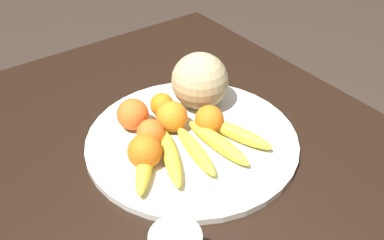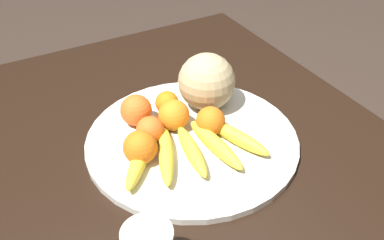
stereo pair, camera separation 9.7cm
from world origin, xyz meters
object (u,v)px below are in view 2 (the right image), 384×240
Objects in this scene: kitchen_table at (197,196)px; orange_back_right at (175,115)px; melon at (207,82)px; fruit_bowl at (192,140)px; banana_bunch at (190,148)px; orange_back_left at (150,130)px; orange_top_small at (140,147)px; orange_front_left at (136,110)px; orange_front_right at (211,121)px; orange_mid_center at (167,103)px.

orange_back_right reaches higher than kitchen_table.
melon reaches higher than kitchen_table.
banana_bunch is at bearing 147.30° from fruit_bowl.
fruit_bowl is 7.70× the size of orange_back_left.
melon is at bearing -63.94° from orange_top_small.
orange_back_left is at bearing -136.85° from banana_bunch.
orange_back_left is (-0.08, -0.00, -0.01)m from orange_front_left.
orange_front_left is 1.10× the size of orange_front_right.
orange_back_right is (-0.06, -0.07, -0.00)m from orange_front_left.
orange_mid_center reaches higher than kitchen_table.
melon is 0.42× the size of banana_bunch.
banana_bunch is at bearing -161.14° from orange_front_left.
melon is at bearing -68.51° from orange_back_right.
fruit_bowl is 0.14m from orange_top_small.
orange_front_left is 0.17m from orange_front_right.
orange_top_small reaches higher than orange_front_right.
orange_front_left reaches higher than kitchen_table.
orange_front_left reaches higher than orange_front_right.
orange_mid_center is 0.18m from orange_top_small.
melon is (0.09, -0.09, 0.08)m from fruit_bowl.
orange_front_right is (0.04, -0.08, 0.02)m from banana_bunch.
melon is 0.25m from orange_top_small.
banana_bunch is 4.93× the size of orange_front_right.
orange_back_right is (0.02, -0.07, 0.00)m from orange_back_left.
orange_back_right is at bearing 14.15° from fruit_bowl.
orange_back_left is (-0.06, 0.18, -0.04)m from melon.
melon reaches higher than orange_front_right.
fruit_bowl is 0.10m from orange_back_left.
orange_back_left is at bearing -42.41° from orange_top_small.
melon reaches higher than banana_bunch.
orange_front_right is at bearing -106.47° from orange_back_left.
melon reaches higher than orange_mid_center.
orange_mid_center is (0.12, 0.05, -0.00)m from orange_front_right.
melon reaches higher than fruit_bowl.
orange_mid_center is 0.79× the size of orange_back_right.
orange_top_small reaches higher than orange_mid_center.
orange_top_small reaches higher than orange_back_left.
orange_front_left is (0.11, 0.08, 0.04)m from fruit_bowl.
fruit_bowl is 6.62× the size of orange_top_small.
banana_bunch is at bearing -146.91° from orange_back_left.
orange_back_right is 0.13m from orange_top_small.
orange_mid_center is at bearing -8.17° from orange_back_right.
orange_top_small is at bearing 160.29° from orange_front_left.
orange_back_right reaches higher than orange_mid_center.
orange_top_small reaches higher than banana_bunch.
melon is 1.88× the size of orange_front_left.
orange_front_left is 0.13m from orange_top_small.
orange_front_right is 0.92× the size of orange_top_small.
orange_top_small is (-0.05, 0.04, 0.01)m from orange_back_left.
orange_front_left is 1.29× the size of orange_mid_center.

